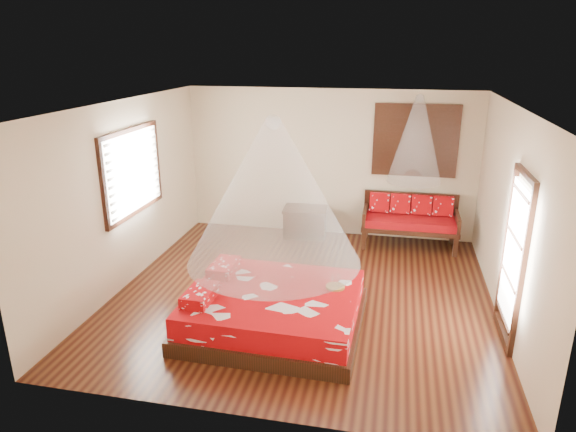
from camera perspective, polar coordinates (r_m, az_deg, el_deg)
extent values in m
cube|color=black|center=(7.80, 1.68, -8.71)|extent=(5.50, 5.50, 0.02)
cube|color=white|center=(6.98, 1.90, 12.36)|extent=(5.50, 5.50, 0.02)
cube|color=beige|center=(8.19, -17.60, 2.36)|extent=(0.02, 5.50, 2.80)
cube|color=beige|center=(7.33, 23.54, -0.20)|extent=(0.02, 5.50, 2.80)
cube|color=beige|center=(9.90, 4.64, 5.88)|extent=(5.50, 0.02, 2.80)
cube|color=beige|center=(4.76, -4.20, -8.48)|extent=(5.50, 0.02, 2.80)
cube|color=black|center=(6.93, -1.48, -11.43)|extent=(2.29, 2.08, 0.20)
cube|color=#AA050A|center=(6.81, -1.50, -9.61)|extent=(2.19, 1.98, 0.30)
cube|color=#AA050A|center=(6.60, -9.72, -8.65)|extent=(0.34, 0.60, 0.15)
cube|color=#AA050A|center=(7.31, -7.14, -5.72)|extent=(0.34, 0.60, 0.15)
cube|color=black|center=(9.43, 8.44, -2.48)|extent=(0.08, 0.08, 0.42)
cube|color=black|center=(9.49, 18.13, -3.10)|extent=(0.08, 0.08, 0.42)
cube|color=black|center=(10.04, 8.69, -1.18)|extent=(0.08, 0.08, 0.42)
cube|color=black|center=(10.09, 17.79, -1.78)|extent=(0.08, 0.08, 0.42)
cube|color=black|center=(9.67, 13.35, -1.18)|extent=(1.72, 0.76, 0.08)
cube|color=maroon|center=(9.64, 13.40, -0.56)|extent=(1.66, 0.70, 0.14)
cube|color=black|center=(9.91, 13.45, 1.05)|extent=(1.72, 0.06, 0.55)
cube|color=black|center=(9.63, 8.54, 0.04)|extent=(0.06, 0.76, 0.30)
cube|color=black|center=(9.69, 18.26, -0.60)|extent=(0.06, 0.76, 0.30)
cube|color=#AA050A|center=(9.77, 10.13, 1.47)|extent=(0.36, 0.19, 0.38)
cube|color=#AA050A|center=(9.77, 12.37, 1.32)|extent=(0.36, 0.19, 0.38)
cube|color=#AA050A|center=(9.78, 14.60, 1.17)|extent=(0.36, 0.19, 0.38)
cube|color=#AA050A|center=(9.81, 16.83, 1.02)|extent=(0.36, 0.19, 0.38)
cube|color=black|center=(9.98, 1.93, -0.79)|extent=(0.82, 0.61, 0.52)
cube|color=black|center=(9.89, 1.94, 0.77)|extent=(0.87, 0.65, 0.05)
cube|color=black|center=(9.70, 13.98, 8.14)|extent=(1.52, 0.06, 1.32)
cube|color=black|center=(9.69, 13.98, 8.13)|extent=(1.35, 0.04, 1.10)
cube|color=black|center=(8.27, -16.90, 4.73)|extent=(0.08, 1.74, 1.34)
cube|color=silver|center=(8.25, -16.65, 4.72)|extent=(0.04, 1.54, 1.10)
cube|color=black|center=(6.88, 23.75, -4.51)|extent=(0.08, 1.02, 2.16)
cube|color=white|center=(6.84, 23.69, -3.73)|extent=(0.03, 0.82, 1.70)
cylinder|color=brown|center=(6.87, 5.27, -7.84)|extent=(0.25, 0.25, 0.03)
cone|color=white|center=(6.24, -1.62, 2.63)|extent=(2.18, 2.18, 1.80)
cone|color=white|center=(9.22, 14.10, 8.24)|extent=(0.95, 0.95, 1.50)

